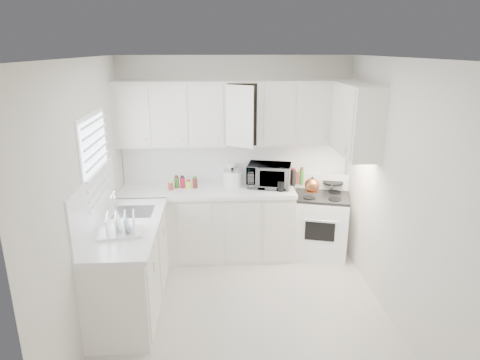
{
  "coord_description": "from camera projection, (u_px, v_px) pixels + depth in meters",
  "views": [
    {
      "loc": [
        -0.27,
        -3.86,
        2.69
      ],
      "look_at": [
        0.0,
        0.7,
        1.25
      ],
      "focal_mm": 31.61,
      "sensor_mm": 36.0,
      "label": 1
    }
  ],
  "objects": [
    {
      "name": "floor",
      "position": [
        244.0,
        311.0,
        4.5
      ],
      "size": [
        3.2,
        3.2,
        0.0
      ],
      "primitive_type": "plane",
      "color": "#BBB5AB",
      "rests_on": "ground"
    },
    {
      "name": "ceiling",
      "position": [
        245.0,
        58.0,
        3.72
      ],
      "size": [
        3.2,
        3.2,
        0.0
      ],
      "primitive_type": "plane",
      "rotation": [
        3.14,
        0.0,
        0.0
      ],
      "color": "white",
      "rests_on": "ground"
    },
    {
      "name": "wall_back",
      "position": [
        236.0,
        156.0,
        5.64
      ],
      "size": [
        3.0,
        0.0,
        3.0
      ],
      "primitive_type": "plane",
      "rotation": [
        1.57,
        0.0,
        0.0
      ],
      "color": "beige",
      "rests_on": "ground"
    },
    {
      "name": "wall_front",
      "position": [
        262.0,
        284.0,
        2.59
      ],
      "size": [
        3.0,
        0.0,
        3.0
      ],
      "primitive_type": "plane",
      "rotation": [
        -1.57,
        0.0,
        0.0
      ],
      "color": "beige",
      "rests_on": "ground"
    },
    {
      "name": "wall_left",
      "position": [
        88.0,
        200.0,
        4.03
      ],
      "size": [
        0.0,
        3.2,
        3.2
      ],
      "primitive_type": "plane",
      "rotation": [
        1.57,
        0.0,
        1.57
      ],
      "color": "beige",
      "rests_on": "ground"
    },
    {
      "name": "wall_right",
      "position": [
        395.0,
        194.0,
        4.2
      ],
      "size": [
        0.0,
        3.2,
        3.2
      ],
      "primitive_type": "plane",
      "rotation": [
        1.57,
        0.0,
        -1.57
      ],
      "color": "beige",
      "rests_on": "ground"
    },
    {
      "name": "window_blinds",
      "position": [
        97.0,
        165.0,
        4.29
      ],
      "size": [
        0.06,
        0.96,
        1.06
      ],
      "primitive_type": null,
      "color": "white",
      "rests_on": "wall_left"
    },
    {
      "name": "lower_cabinets_back",
      "position": [
        208.0,
        225.0,
        5.58
      ],
      "size": [
        2.22,
        0.6,
        0.9
      ],
      "primitive_type": null,
      "color": "beige",
      "rests_on": "floor"
    },
    {
      "name": "lower_cabinets_left",
      "position": [
        130.0,
        268.0,
        4.49
      ],
      "size": [
        0.6,
        1.6,
        0.9
      ],
      "primitive_type": null,
      "color": "beige",
      "rests_on": "floor"
    },
    {
      "name": "countertop_back",
      "position": [
        207.0,
        191.0,
        5.43
      ],
      "size": [
        2.24,
        0.64,
        0.05
      ],
      "primitive_type": "cube",
      "color": "silver",
      "rests_on": "lower_cabinets_back"
    },
    {
      "name": "countertop_left",
      "position": [
        128.0,
        227.0,
        4.35
      ],
      "size": [
        0.64,
        1.62,
        0.05
      ],
      "primitive_type": "cube",
      "color": "silver",
      "rests_on": "lower_cabinets_left"
    },
    {
      "name": "backsplash_back",
      "position": [
        236.0,
        162.0,
        5.65
      ],
      "size": [
        2.98,
        0.02,
        0.55
      ],
      "primitive_type": "cube",
      "color": "silver",
      "rests_on": "wall_back"
    },
    {
      "name": "backsplash_left",
      "position": [
        95.0,
        200.0,
        4.24
      ],
      "size": [
        0.02,
        1.6,
        0.55
      ],
      "primitive_type": "cube",
      "color": "silver",
      "rests_on": "wall_left"
    },
    {
      "name": "upper_cabinets_back",
      "position": [
        237.0,
        144.0,
        5.42
      ],
      "size": [
        3.0,
        0.33,
        0.8
      ],
      "primitive_type": null,
      "color": "beige",
      "rests_on": "wall_back"
    },
    {
      "name": "upper_cabinets_right",
      "position": [
        354.0,
        154.0,
        4.91
      ],
      "size": [
        0.33,
        0.9,
        0.8
      ],
      "primitive_type": null,
      "color": "beige",
      "rests_on": "wall_right"
    },
    {
      "name": "sink",
      "position": [
        133.0,
        202.0,
        4.64
      ],
      "size": [
        0.42,
        0.38,
        0.3
      ],
      "primitive_type": null,
      "color": "gray",
      "rests_on": "countertop_left"
    },
    {
      "name": "stove",
      "position": [
        321.0,
        217.0,
        5.62
      ],
      "size": [
        0.82,
        0.74,
        1.07
      ],
      "primitive_type": null,
      "rotation": [
        0.0,
        0.0,
        -0.27
      ],
      "color": "white",
      "rests_on": "floor"
    },
    {
      "name": "tea_kettle",
      "position": [
        312.0,
        184.0,
        5.31
      ],
      "size": [
        0.26,
        0.24,
        0.21
      ],
      "primitive_type": null,
      "rotation": [
        0.0,
        0.0,
        0.21
      ],
      "color": "#974C29",
      "rests_on": "stove"
    },
    {
      "name": "frying_pan",
      "position": [
        333.0,
        182.0,
        5.66
      ],
      "size": [
        0.4,
        0.52,
        0.04
      ],
      "primitive_type": null,
      "rotation": [
        0.0,
        0.0,
        -0.34
      ],
      "color": "black",
      "rests_on": "stove"
    },
    {
      "name": "microwave",
      "position": [
        269.0,
        173.0,
        5.47
      ],
      "size": [
        0.6,
        0.42,
        0.37
      ],
      "primitive_type": "imported",
      "rotation": [
        0.0,
        0.0,
        -0.23
      ],
      "color": "gray",
      "rests_on": "countertop_back"
    },
    {
      "name": "rice_cooker",
      "position": [
        232.0,
        177.0,
        5.51
      ],
      "size": [
        0.31,
        0.31,
        0.25
      ],
      "primitive_type": null,
      "rotation": [
        0.0,
        0.0,
        0.27
      ],
      "color": "white",
      "rests_on": "countertop_back"
    },
    {
      "name": "paper_towel",
      "position": [
        231.0,
        173.0,
        5.62
      ],
      "size": [
        0.12,
        0.12,
        0.27
      ],
      "primitive_type": "cylinder",
      "color": "white",
      "rests_on": "countertop_back"
    },
    {
      "name": "utensil_crock",
      "position": [
        281.0,
        179.0,
        5.3
      ],
      "size": [
        0.12,
        0.12,
        0.32
      ],
      "primitive_type": null,
      "rotation": [
        0.0,
        0.0,
        -0.17
      ],
      "color": "black",
      "rests_on": "countertop_back"
    },
    {
      "name": "dish_rack",
      "position": [
        119.0,
        223.0,
        4.08
      ],
      "size": [
        0.46,
        0.38,
        0.23
      ],
      "primitive_type": null,
      "rotation": [
        0.0,
        0.0,
        0.17
      ],
      "color": "white",
      "rests_on": "countertop_left"
    },
    {
      "name": "spice_left_0",
      "position": [
        172.0,
        182.0,
        5.5
      ],
      "size": [
        0.06,
        0.06,
        0.13
      ],
      "primitive_type": "cylinder",
      "color": "#9D3C2A",
      "rests_on": "countertop_back"
    },
    {
      "name": "spice_left_1",
      "position": [
        177.0,
        184.0,
        5.42
      ],
      "size": [
        0.06,
        0.06,
        0.13
      ],
      "primitive_type": "cylinder",
      "color": "#386923",
      "rests_on": "countertop_back"
    },
    {
      "name": "spice_left_2",
      "position": [
        183.0,
        182.0,
        5.51
      ],
      "size": [
        0.06,
        0.06,
        0.13
      ],
      "primitive_type": "cylinder",
      "color": "#AC172C",
      "rests_on": "countertop_back"
    },
    {
      "name": "spice_left_3",
      "position": [
        189.0,
        184.0,
        5.43
      ],
      "size": [
        0.06,
        0.06,
        0.13
      ],
      "primitive_type": "cylinder",
      "color": "#D2F83A",
      "rests_on": "countertop_back"
    },
    {
      "name": "spice_left_4",
      "position": [
        195.0,
        181.0,
        5.52
      ],
      "size": [
        0.06,
        0.06,
        0.13
      ],
      "primitive_type": "cylinder",
      "color": "#5C241A",
      "rests_on": "countertop_back"
    },
    {
      "name": "sauce_right_0",
      "position": [
        280.0,
        177.0,
        5.61
      ],
      "size": [
        0.06,
        0.06,
        0.19
      ],
      "primitive_type": "cylinder",
      "color": "#AC172C",
      "rests_on": "countertop_back"
    },
    {
      "name": "sauce_right_1",
      "position": [
        285.0,
        178.0,
        5.56
      ],
      "size": [
        0.06,
        0.06,
        0.19
      ],
      "primitive_type": "cylinder",
      "color": "#D2F83A",
      "rests_on": "countertop_back"
    },
    {
      "name": "sauce_right_2",
      "position": [
        288.0,
        177.0,
        5.62
      ],
      "size": [
        0.06,
        0.06,
        0.19
      ],
      "primitive_type": "cylinder",
      "color": "#5C241A",
      "rests_on": "countertop_back"
    },
    {
      "name": "sauce_right_3",
      "position": [
        293.0,
        178.0,
        5.56
      ],
      "size": [
        0.06,
        0.06,
        0.19
      ],
      "primitive_type": "cylinder",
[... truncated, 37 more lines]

